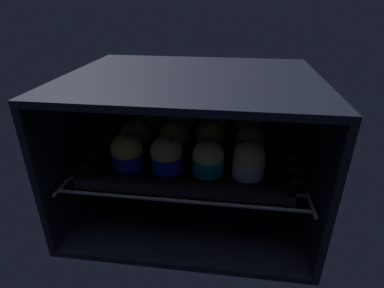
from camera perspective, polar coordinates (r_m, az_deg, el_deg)
name	(u,v)px	position (r cm, az deg, el deg)	size (l,w,h in cm)	color
oven_cavity	(194,139)	(83.05, 0.37, 0.86)	(59.00, 47.00, 37.00)	black
oven_rack	(192,158)	(80.82, -0.03, -2.59)	(54.80, 42.00, 0.80)	#444756
baking_tray	(192,154)	(80.56, 0.00, -1.83)	(46.78, 37.24, 2.20)	black
muffin_row0_col0	(127,151)	(73.61, -11.97, -1.35)	(7.60, 7.60, 8.66)	#1928B7
muffin_row0_col1	(167,155)	(70.84, -4.73, -2.00)	(7.44, 7.44, 8.53)	#1928B7
muffin_row0_col2	(208,159)	(69.58, 3.02, -2.72)	(7.22, 7.22, 8.15)	#0C8C84
muffin_row0_col3	(249,159)	(69.57, 10.53, -2.85)	(7.20, 7.20, 8.59)	silver
muffin_row1_col0	(136,136)	(81.42, -10.34, 1.44)	(7.83, 7.83, 8.64)	#1928B7
muffin_row1_col1	(174,138)	(79.01, -3.36, 1.03)	(7.71, 7.71, 8.49)	#1928B7
muffin_row1_col2	(210,138)	(78.36, 3.38, 1.11)	(7.41, 7.41, 8.92)	#1928B7
muffin_row1_col3	(250,142)	(77.93, 10.69, 0.34)	(7.20, 7.20, 8.47)	silver
muffin_row2_col0	(149,123)	(89.75, -8.06, 3.91)	(7.39, 7.39, 8.27)	#7A238C
muffin_row2_col1	(181,123)	(88.09, -2.08, 3.87)	(7.48, 7.48, 8.63)	#1928B7
muffin_row2_col2	(214,124)	(87.01, 4.03, 3.74)	(7.55, 7.55, 9.18)	silver
muffin_row2_col3	(249,127)	(87.11, 10.51, 3.06)	(7.20, 7.20, 8.35)	red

